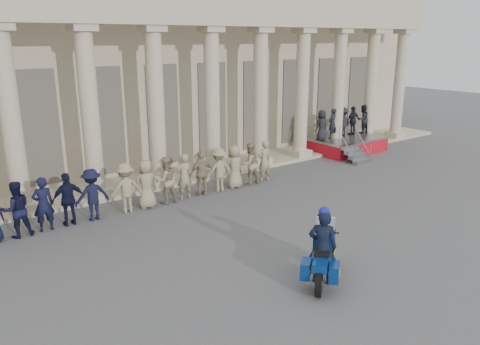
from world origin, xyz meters
name	(u,v)px	position (x,y,z in m)	size (l,w,h in m)	color
ground	(259,272)	(0.00, 0.00, 0.00)	(90.00, 90.00, 0.00)	#47474A
building	(65,66)	(0.00, 14.74, 4.52)	(40.00, 12.50, 9.00)	tan
officer_rank	(63,200)	(-3.05, 6.13, 0.87)	(17.23, 0.66, 1.75)	black
reviewing_stand	(345,128)	(12.13, 7.74, 1.23)	(3.96, 3.74, 2.31)	gray
motorcycle	(322,257)	(1.02, -1.23, 0.62)	(1.86, 1.65, 1.44)	black
rider	(323,246)	(0.93, -1.31, 0.98)	(0.79, 0.82, 1.98)	black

